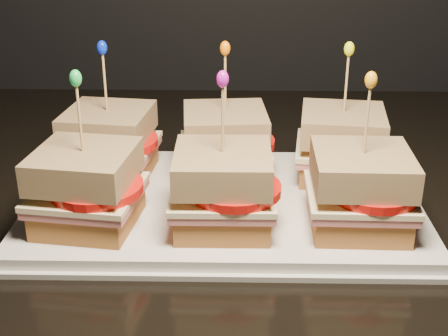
{
  "coord_description": "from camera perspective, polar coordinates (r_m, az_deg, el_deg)",
  "views": [
    {
      "loc": [
        -0.29,
        0.88,
        1.26
      ],
      "look_at": [
        -0.3,
        1.52,
        0.97
      ],
      "focal_mm": 50.0,
      "sensor_mm": 36.0,
      "label": 1
    }
  ],
  "objects": [
    {
      "name": "platter",
      "position": [
        0.72,
        0.0,
        -3.36
      ],
      "size": [
        0.44,
        0.27,
        0.02
      ],
      "primitive_type": "cube",
      "color": "white",
      "rests_on": "granite_slab"
    },
    {
      "name": "platter_rim",
      "position": [
        0.72,
        0.0,
        -3.78
      ],
      "size": [
        0.45,
        0.28,
        0.01
      ],
      "primitive_type": "cube",
      "color": "white",
      "rests_on": "granite_slab"
    },
    {
      "name": "sandwich_0_bread_bot",
      "position": [
        0.78,
        -10.26,
        0.38
      ],
      "size": [
        0.11,
        0.11,
        0.03
      ],
      "primitive_type": "cube",
      "rotation": [
        0.0,
        0.0,
        -0.12
      ],
      "color": "brown",
      "rests_on": "platter"
    },
    {
      "name": "sandwich_0_ham",
      "position": [
        0.77,
        -10.35,
        1.55
      ],
      "size": [
        0.12,
        0.11,
        0.01
      ],
      "primitive_type": "cube",
      "rotation": [
        0.0,
        0.0,
        -0.12
      ],
      "color": "#C3625A",
      "rests_on": "sandwich_0_bread_bot"
    },
    {
      "name": "sandwich_0_cheese",
      "position": [
        0.77,
        -10.39,
        2.03
      ],
      "size": [
        0.12,
        0.12,
        0.01
      ],
      "primitive_type": "cube",
      "rotation": [
        0.0,
        0.0,
        -0.12
      ],
      "color": "#FBE5AB",
      "rests_on": "sandwich_0_ham"
    },
    {
      "name": "sandwich_0_tomato",
      "position": [
        0.76,
        -9.63,
        2.39
      ],
      "size": [
        0.1,
        0.1,
        0.01
      ],
      "primitive_type": "cylinder",
      "color": "red",
      "rests_on": "sandwich_0_cheese"
    },
    {
      "name": "sandwich_0_bread_top",
      "position": [
        0.76,
        -10.55,
        4.03
      ],
      "size": [
        0.11,
        0.11,
        0.03
      ],
      "primitive_type": "cube",
      "rotation": [
        0.0,
        0.0,
        -0.12
      ],
      "color": "#5D3813",
      "rests_on": "sandwich_0_tomato"
    },
    {
      "name": "sandwich_0_pick",
      "position": [
        0.75,
        -10.82,
        7.39
      ],
      "size": [
        0.0,
        0.0,
        0.09
      ],
      "primitive_type": "cylinder",
      "color": "tan",
      "rests_on": "sandwich_0_bread_top"
    },
    {
      "name": "sandwich_0_frill",
      "position": [
        0.74,
        -11.09,
        10.74
      ],
      "size": [
        0.01,
        0.01,
        0.02
      ],
      "primitive_type": "ellipsoid",
      "color": "#0B24CC",
      "rests_on": "sandwich_0_pick"
    },
    {
      "name": "sandwich_1_bread_bot",
      "position": [
        0.76,
        0.1,
        0.3
      ],
      "size": [
        0.1,
        0.1,
        0.03
      ],
      "primitive_type": "cube",
      "rotation": [
        0.0,
        0.0,
        0.08
      ],
      "color": "brown",
      "rests_on": "platter"
    },
    {
      "name": "sandwich_1_ham",
      "position": [
        0.76,
        0.1,
        1.49
      ],
      "size": [
        0.11,
        0.11,
        0.01
      ],
      "primitive_type": "cube",
      "rotation": [
        0.0,
        0.0,
        0.08
      ],
      "color": "#C3625A",
      "rests_on": "sandwich_1_bread_bot"
    },
    {
      "name": "sandwich_1_cheese",
      "position": [
        0.76,
        0.1,
        1.98
      ],
      "size": [
        0.11,
        0.11,
        0.01
      ],
      "primitive_type": "cube",
      "rotation": [
        0.0,
        0.0,
        0.08
      ],
      "color": "#FBE5AB",
      "rests_on": "sandwich_1_ham"
    },
    {
      "name": "sandwich_1_tomato",
      "position": [
        0.75,
        1.01,
        2.34
      ],
      "size": [
        0.1,
        0.1,
        0.01
      ],
      "primitive_type": "cylinder",
      "color": "red",
      "rests_on": "sandwich_1_cheese"
    },
    {
      "name": "sandwich_1_bread_top",
      "position": [
        0.75,
        0.1,
        4.02
      ],
      "size": [
        0.1,
        0.1,
        0.03
      ],
      "primitive_type": "cube",
      "rotation": [
        0.0,
        0.0,
        0.08
      ],
      "color": "#5D3813",
      "rests_on": "sandwich_1_tomato"
    },
    {
      "name": "sandwich_1_pick",
      "position": [
        0.73,
        0.1,
        7.45
      ],
      "size": [
        0.0,
        0.0,
        0.09
      ],
      "primitive_type": "cylinder",
      "color": "tan",
      "rests_on": "sandwich_1_bread_top"
    },
    {
      "name": "sandwich_1_frill",
      "position": [
        0.72,
        0.11,
        10.89
      ],
      "size": [
        0.01,
        0.01,
        0.02
      ],
      "primitive_type": "ellipsoid",
      "color": "orange",
      "rests_on": "sandwich_1_pick"
    },
    {
      "name": "sandwich_2_bread_bot",
      "position": [
        0.78,
        10.52,
        0.21
      ],
      "size": [
        0.11,
        0.11,
        0.03
      ],
      "primitive_type": "cube",
      "rotation": [
        0.0,
        0.0,
        -0.12
      ],
      "color": "brown",
      "rests_on": "platter"
    },
    {
      "name": "sandwich_2_ham",
      "position": [
        0.77,
        10.62,
        1.39
      ],
      "size": [
        0.12,
        0.11,
        0.01
      ],
      "primitive_type": "cube",
      "rotation": [
        0.0,
        0.0,
        -0.12
      ],
      "color": "#C3625A",
      "rests_on": "sandwich_2_bread_bot"
    },
    {
      "name": "sandwich_2_cheese",
      "position": [
        0.77,
        10.66,
        1.87
      ],
      "size": [
        0.12,
        0.12,
        0.01
      ],
      "primitive_type": "cube",
      "rotation": [
        0.0,
        0.0,
        -0.12
      ],
      "color": "#FBE5AB",
      "rests_on": "sandwich_2_ham"
    },
    {
      "name": "sandwich_2_tomato",
      "position": [
        0.76,
        11.66,
        2.21
      ],
      "size": [
        0.1,
        0.1,
        0.01
      ],
      "primitive_type": "cylinder",
      "color": "red",
      "rests_on": "sandwich_2_cheese"
    },
    {
      "name": "sandwich_2_bread_top",
      "position": [
        0.76,
        10.82,
        3.87
      ],
      "size": [
        0.11,
        0.11,
        0.03
      ],
      "primitive_type": "cube",
      "rotation": [
        0.0,
        0.0,
        -0.12
      ],
      "color": "#5D3813",
      "rests_on": "sandwich_2_tomato"
    },
    {
      "name": "sandwich_2_pick",
      "position": [
        0.74,
        11.1,
        7.25
      ],
      "size": [
        0.0,
        0.0,
        0.09
      ],
      "primitive_type": "cylinder",
      "color": "tan",
      "rests_on": "sandwich_2_bread_top"
    },
    {
      "name": "sandwich_2_frill",
      "position": [
        0.73,
        11.38,
        10.63
      ],
      "size": [
        0.01,
        0.01,
        0.02
      ],
      "primitive_type": "ellipsoid",
      "color": "#F1FE10",
      "rests_on": "sandwich_2_pick"
    },
    {
      "name": "sandwich_3_bread_bot",
      "position": [
        0.67,
        -12.25,
        -3.96
      ],
      "size": [
        0.11,
        0.11,
        0.03
      ],
      "primitive_type": "cube",
      "rotation": [
        0.0,
        0.0,
        -0.14
      ],
      "color": "brown",
      "rests_on": "platter"
    },
    {
      "name": "sandwich_3_ham",
      "position": [
        0.66,
        -12.38,
        -2.64
      ],
      "size": [
        0.12,
        0.11,
        0.01
      ],
      "primitive_type": "cube",
      "rotation": [
        0.0,
        0.0,
        -0.14
      ],
      "color": "#C3625A",
      "rests_on": "sandwich_3_bread_bot"
    },
    {
      "name": "sandwich_3_cheese",
      "position": [
        0.66,
        -12.43,
        -2.1
      ],
      "size": [
        0.12,
        0.12,
        0.01
      ],
      "primitive_type": "cube",
      "rotation": [
        0.0,
        0.0,
        -0.14
      ],
      "color": "#FBE5AB",
      "rests_on": "sandwich_3_ham"
    },
    {
      "name": "sandwich_3_tomato",
      "position": [
        0.65,
        -11.57,
        -1.75
      ],
      "size": [
        0.1,
        0.1,
        0.01
      ],
      "primitive_type": "cylinder",
      "color": "red",
      "rests_on": "sandwich_3_cheese"
    },
    {
      "name": "sandwich_3_bread_top",
      "position": [
        0.65,
        -12.65,
        0.18
      ],
      "size": [
        0.11,
        0.11,
        0.03
      ],
      "primitive_type": "cube",
      "rotation": [
        0.0,
        0.0,
        -0.14
      ],
      "color": "#5D3813",
      "rests_on": "sandwich_3_tomato"
    },
    {
      "name": "sandwich_3_pick",
      "position": [
        0.63,
        -13.03,
        4.06
      ],
      "size": [
        0.0,
        0.0,
        0.09
      ],
      "primitive_type": "cylinder",
      "color": "tan",
      "rests_on": "sandwich_3_bread_top"
    },
    {
      "name": "sandwich_3_frill",
      "position": [
        0.62,
        -13.42,
        7.99
      ],
      "size": [
        0.01,
        0.01,
        0.02
      ],
      "primitive_type": "ellipsoid",
      "color": "green",
      "rests_on": "sandwich_3_pick"
    },
    {
      "name": "sandwich_4_bread_bot",
      "position": [
        0.65,
        -0.11,
        -4.18
      ],
      "size": [
        0.1,
        0.1,
        0.03
      ],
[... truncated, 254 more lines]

